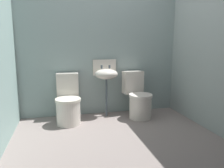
{
  "coord_description": "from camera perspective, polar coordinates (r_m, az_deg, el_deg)",
  "views": [
    {
      "loc": [
        -0.72,
        -2.67,
        1.27
      ],
      "look_at": [
        0.0,
        0.28,
        0.7
      ],
      "focal_mm": 34.79,
      "sensor_mm": 36.0,
      "label": 1
    }
  ],
  "objects": [
    {
      "name": "toilet_right",
      "position": [
        3.81,
        6.86,
        -3.86
      ],
      "size": [
        0.46,
        0.64,
        0.78
      ],
      "rotation": [
        0.0,
        0.0,
        3.28
      ],
      "color": "silver",
      "rests_on": "ground"
    },
    {
      "name": "wall_back",
      "position": [
        3.93,
        -3.13,
        8.22
      ],
      "size": [
        3.21,
        0.1,
        2.21
      ],
      "primitive_type": "cube",
      "color": "#90A4A1",
      "rests_on": "ground"
    },
    {
      "name": "wall_right",
      "position": [
        3.52,
        24.6,
        7.0
      ],
      "size": [
        0.1,
        2.47,
        2.21
      ],
      "primitive_type": "cube",
      "color": "#94A09E",
      "rests_on": "ground"
    },
    {
      "name": "toilet_left",
      "position": [
        3.59,
        -11.45,
        -4.94
      ],
      "size": [
        0.42,
        0.61,
        0.78
      ],
      "rotation": [
        0.0,
        0.0,
        3.1
      ],
      "color": "silver",
      "rests_on": "ground"
    },
    {
      "name": "ground_plane",
      "position": [
        3.06,
        1.29,
        -14.72
      ],
      "size": [
        3.21,
        2.67,
        0.08
      ],
      "primitive_type": "cube",
      "color": "gray"
    },
    {
      "name": "sink",
      "position": [
        3.76,
        -1.57,
        2.74
      ],
      "size": [
        0.42,
        0.35,
        0.99
      ],
      "color": "#434E57",
      "rests_on": "ground"
    }
  ]
}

